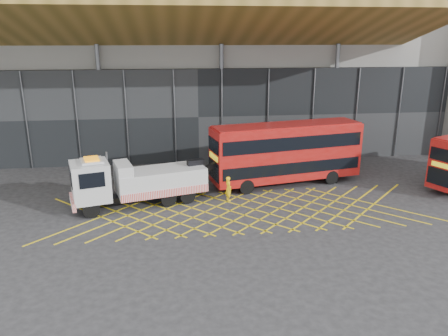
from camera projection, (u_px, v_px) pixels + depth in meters
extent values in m
plane|color=#252527|center=(179.00, 213.00, 27.32)|extent=(120.00, 120.00, 0.00)
cube|color=yellow|center=(101.00, 217.00, 26.76)|extent=(7.16, 7.16, 0.01)
cube|color=yellow|center=(101.00, 217.00, 26.76)|extent=(7.16, 7.16, 0.01)
cube|color=yellow|center=(127.00, 216.00, 26.95)|extent=(7.16, 7.16, 0.01)
cube|color=yellow|center=(127.00, 216.00, 26.95)|extent=(7.16, 7.16, 0.01)
cube|color=yellow|center=(154.00, 214.00, 27.13)|extent=(7.16, 7.16, 0.01)
cube|color=yellow|center=(154.00, 214.00, 27.13)|extent=(7.16, 7.16, 0.01)
cube|color=yellow|center=(179.00, 213.00, 27.32)|extent=(7.16, 7.16, 0.01)
cube|color=yellow|center=(179.00, 213.00, 27.32)|extent=(7.16, 7.16, 0.01)
cube|color=yellow|center=(205.00, 212.00, 27.50)|extent=(7.16, 7.16, 0.01)
cube|color=yellow|center=(205.00, 212.00, 27.50)|extent=(7.16, 7.16, 0.01)
cube|color=yellow|center=(230.00, 211.00, 27.68)|extent=(7.16, 7.16, 0.01)
cube|color=yellow|center=(230.00, 211.00, 27.68)|extent=(7.16, 7.16, 0.01)
cube|color=yellow|center=(255.00, 210.00, 27.87)|extent=(7.16, 7.16, 0.01)
cube|color=yellow|center=(255.00, 210.00, 27.87)|extent=(7.16, 7.16, 0.01)
cube|color=yellow|center=(279.00, 208.00, 28.05)|extent=(7.16, 7.16, 0.01)
cube|color=yellow|center=(279.00, 208.00, 28.05)|extent=(7.16, 7.16, 0.01)
cube|color=yellow|center=(303.00, 207.00, 28.24)|extent=(7.16, 7.16, 0.01)
cube|color=yellow|center=(303.00, 207.00, 28.24)|extent=(7.16, 7.16, 0.01)
cube|color=yellow|center=(327.00, 206.00, 28.42)|extent=(7.16, 7.16, 0.01)
cube|color=yellow|center=(327.00, 206.00, 28.42)|extent=(7.16, 7.16, 0.01)
cube|color=yellow|center=(351.00, 205.00, 28.61)|extent=(7.16, 7.16, 0.01)
cube|color=yellow|center=(351.00, 205.00, 28.61)|extent=(7.16, 7.16, 0.01)
cube|color=yellow|center=(374.00, 204.00, 28.79)|extent=(7.16, 7.16, 0.01)
cube|color=yellow|center=(374.00, 204.00, 28.79)|extent=(7.16, 7.16, 0.01)
cube|color=gray|center=(193.00, 53.00, 42.96)|extent=(55.00, 14.00, 18.00)
cube|color=black|center=(198.00, 116.00, 37.49)|extent=(55.00, 0.80, 8.00)
cube|color=brown|center=(172.00, 23.00, 31.56)|extent=(40.00, 11.93, 4.07)
cylinder|color=#595B60|center=(102.00, 107.00, 36.08)|extent=(0.36, 0.36, 10.00)
cylinder|color=#595B60|center=(222.00, 105.00, 37.24)|extent=(0.36, 0.36, 10.00)
cylinder|color=#595B60|center=(334.00, 103.00, 38.39)|extent=(0.36, 0.36, 10.00)
cube|color=black|center=(142.00, 195.00, 28.61)|extent=(8.77, 3.29, 0.33)
cube|color=silver|center=(90.00, 181.00, 27.05)|extent=(2.78, 2.84, 2.42)
cube|color=black|center=(71.00, 177.00, 26.51)|extent=(0.60, 1.98, 1.02)
cube|color=red|center=(73.00, 202.00, 26.98)|extent=(0.88, 2.39, 0.51)
cube|color=orange|center=(92.00, 159.00, 26.71)|extent=(1.11, 1.30, 0.11)
cube|color=silver|center=(161.00, 180.00, 28.83)|extent=(6.19, 3.80, 1.49)
cube|color=red|center=(166.00, 193.00, 27.94)|extent=(5.57, 1.61, 0.51)
cube|color=silver|center=(123.00, 168.00, 27.63)|extent=(1.50, 2.40, 0.65)
cube|color=black|center=(195.00, 163.00, 29.46)|extent=(1.20, 0.75, 0.47)
cube|color=black|center=(208.00, 168.00, 29.94)|extent=(2.05, 0.86, 1.01)
cylinder|color=black|center=(91.00, 210.00, 26.56)|extent=(1.07, 0.59, 1.02)
cylinder|color=black|center=(88.00, 199.00, 28.28)|extent=(1.07, 0.59, 1.02)
cylinder|color=black|center=(187.00, 196.00, 28.82)|extent=(1.07, 0.59, 1.02)
cylinder|color=black|center=(179.00, 187.00, 30.54)|extent=(1.07, 0.59, 1.02)
cylinder|color=#595B60|center=(108.00, 167.00, 28.17)|extent=(0.13, 0.13, 2.05)
cube|color=#9E0F0C|center=(286.00, 152.00, 32.04)|extent=(11.42, 4.70, 3.93)
cube|color=black|center=(286.00, 164.00, 32.31)|extent=(11.00, 4.68, 0.86)
cube|color=black|center=(287.00, 140.00, 31.78)|extent=(11.00, 4.68, 0.96)
cube|color=black|center=(214.00, 170.00, 30.63)|extent=(0.50, 2.24, 1.32)
cube|color=black|center=(214.00, 145.00, 30.11)|extent=(0.50, 2.24, 0.96)
cube|color=yellow|center=(213.00, 157.00, 30.35)|extent=(0.41, 1.78, 0.35)
cube|color=#9E0F0C|center=(287.00, 125.00, 31.46)|extent=(11.16, 4.46, 0.12)
cylinder|color=black|center=(246.00, 187.00, 30.52)|extent=(1.09, 0.50, 1.05)
cylinder|color=black|center=(236.00, 177.00, 32.59)|extent=(1.09, 0.50, 1.05)
cylinder|color=black|center=(331.00, 177.00, 32.55)|extent=(1.09, 0.50, 1.05)
cylinder|color=black|center=(316.00, 169.00, 34.62)|extent=(1.09, 0.50, 1.05)
cube|color=black|center=(441.00, 177.00, 29.62)|extent=(0.87, 1.84, 1.16)
cube|color=black|center=(444.00, 155.00, 29.17)|extent=(0.87, 1.84, 0.84)
cube|color=yellow|center=(442.00, 166.00, 29.37)|extent=(0.70, 1.47, 0.31)
cylinder|color=black|center=(441.00, 182.00, 31.59)|extent=(0.95, 0.62, 0.92)
imported|color=yellow|center=(228.00, 189.00, 29.17)|extent=(0.57, 0.71, 1.70)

